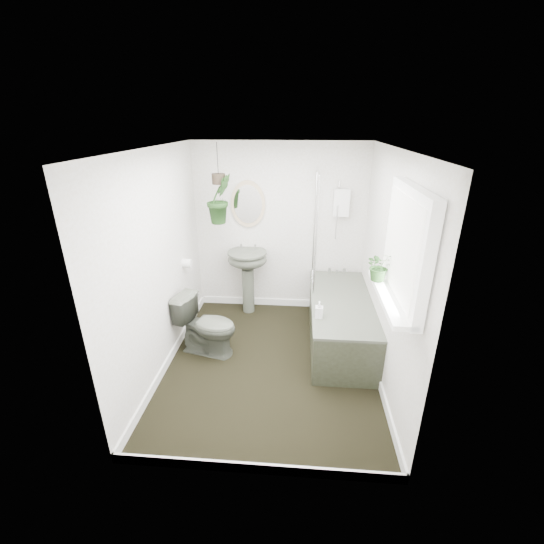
{
  "coord_description": "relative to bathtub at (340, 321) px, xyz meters",
  "views": [
    {
      "loc": [
        0.29,
        -3.37,
        2.53
      ],
      "look_at": [
        0.0,
        0.15,
        1.05
      ],
      "focal_mm": 24.0,
      "sensor_mm": 36.0,
      "label": 1
    }
  ],
  "objects": [
    {
      "name": "floor",
      "position": [
        -0.8,
        -0.5,
        -0.3
      ],
      "size": [
        2.3,
        2.8,
        0.02
      ],
      "primitive_type": "cube",
      "color": "black",
      "rests_on": "ground"
    },
    {
      "name": "ceiling",
      "position": [
        -0.8,
        -0.5,
        2.02
      ],
      "size": [
        2.3,
        2.8,
        0.02
      ],
      "primitive_type": "cube",
      "color": "white",
      "rests_on": "ground"
    },
    {
      "name": "wall_back",
      "position": [
        -0.8,
        0.91,
        0.86
      ],
      "size": [
        2.3,
        0.02,
        2.3
      ],
      "primitive_type": "cube",
      "color": "white",
      "rests_on": "ground"
    },
    {
      "name": "wall_front",
      "position": [
        -0.8,
        -1.91,
        0.86
      ],
      "size": [
        2.3,
        0.02,
        2.3
      ],
      "primitive_type": "cube",
      "color": "white",
      "rests_on": "ground"
    },
    {
      "name": "wall_left",
      "position": [
        -1.96,
        -0.5,
        0.86
      ],
      "size": [
        0.02,
        2.8,
        2.3
      ],
      "primitive_type": "cube",
      "color": "white",
      "rests_on": "ground"
    },
    {
      "name": "wall_right",
      "position": [
        0.36,
        -0.5,
        0.86
      ],
      "size": [
        0.02,
        2.8,
        2.3
      ],
      "primitive_type": "cube",
      "color": "white",
      "rests_on": "ground"
    },
    {
      "name": "skirting",
      "position": [
        -0.8,
        -0.5,
        -0.24
      ],
      "size": [
        2.3,
        2.8,
        0.1
      ],
      "primitive_type": "cube",
      "color": "white",
      "rests_on": "floor"
    },
    {
      "name": "bathtub",
      "position": [
        0.0,
        0.0,
        0.0
      ],
      "size": [
        0.72,
        1.72,
        0.58
      ],
      "primitive_type": null,
      "color": "#484C41",
      "rests_on": "floor"
    },
    {
      "name": "bath_screen",
      "position": [
        -0.33,
        0.49,
        0.99
      ],
      "size": [
        0.04,
        0.72,
        1.4
      ],
      "primitive_type": null,
      "color": "silver",
      "rests_on": "bathtub"
    },
    {
      "name": "shower_box",
      "position": [
        0.0,
        0.84,
        1.26
      ],
      "size": [
        0.2,
        0.1,
        0.35
      ],
      "primitive_type": "cube",
      "color": "white",
      "rests_on": "wall_back"
    },
    {
      "name": "oval_mirror",
      "position": [
        -1.22,
        0.87,
        1.21
      ],
      "size": [
        0.46,
        0.03,
        0.62
      ],
      "primitive_type": "ellipsoid",
      "color": "tan",
      "rests_on": "wall_back"
    },
    {
      "name": "wall_sconce",
      "position": [
        -1.62,
        0.86,
        1.11
      ],
      "size": [
        0.04,
        0.04,
        0.22
      ],
      "primitive_type": "cylinder",
      "color": "black",
      "rests_on": "wall_back"
    },
    {
      "name": "toilet_roll_holder",
      "position": [
        -1.9,
        0.2,
        0.61
      ],
      "size": [
        0.11,
        0.11,
        0.11
      ],
      "primitive_type": "cylinder",
      "rotation": [
        0.0,
        1.57,
        0.0
      ],
      "color": "white",
      "rests_on": "wall_left"
    },
    {
      "name": "window_recess",
      "position": [
        0.29,
        -1.2,
        1.36
      ],
      "size": [
        0.08,
        1.0,
        0.9
      ],
      "primitive_type": "cube",
      "color": "white",
      "rests_on": "wall_right"
    },
    {
      "name": "window_sill",
      "position": [
        0.22,
        -1.2,
        0.94
      ],
      "size": [
        0.18,
        1.0,
        0.04
      ],
      "primitive_type": "cube",
      "color": "white",
      "rests_on": "wall_right"
    },
    {
      "name": "window_blinds",
      "position": [
        0.24,
        -1.2,
        1.36
      ],
      "size": [
        0.01,
        0.86,
        0.76
      ],
      "primitive_type": "cube",
      "color": "white",
      "rests_on": "wall_right"
    },
    {
      "name": "toilet",
      "position": [
        -1.55,
        -0.33,
        0.06
      ],
      "size": [
        0.77,
        0.55,
        0.71
      ],
      "primitive_type": "imported",
      "rotation": [
        0.0,
        0.0,
        1.33
      ],
      "color": "#484C41",
      "rests_on": "floor"
    },
    {
      "name": "pedestal_sink",
      "position": [
        -1.22,
        0.69,
        0.16
      ],
      "size": [
        0.53,
        0.45,
        0.9
      ],
      "primitive_type": null,
      "rotation": [
        0.0,
        0.0,
        -0.0
      ],
      "color": "#484C41",
      "rests_on": "floor"
    },
    {
      "name": "sill_plant",
      "position": [
        0.17,
        -0.93,
        1.09
      ],
      "size": [
        0.29,
        0.27,
        0.26
      ],
      "primitive_type": "imported",
      "rotation": [
        0.0,
        0.0,
        0.31
      ],
      "color": "black",
      "rests_on": "window_sill"
    },
    {
      "name": "hanging_plant",
      "position": [
        -1.5,
        0.45,
        1.36
      ],
      "size": [
        0.42,
        0.42,
        0.59
      ],
      "primitive_type": "imported",
      "rotation": [
        0.0,
        0.0,
        0.8
      ],
      "color": "black",
      "rests_on": "ceiling"
    },
    {
      "name": "soap_bottle",
      "position": [
        -0.29,
        -0.44,
        0.38
      ],
      "size": [
        0.09,
        0.09,
        0.19
      ],
      "primitive_type": "imported",
      "rotation": [
        0.0,
        0.0,
        -0.06
      ],
      "color": "black",
      "rests_on": "bathtub"
    },
    {
      "name": "hanging_pot",
      "position": [
        -1.5,
        0.45,
        1.6
      ],
      "size": [
        0.16,
        0.16,
        0.12
      ],
      "primitive_type": "cylinder",
      "color": "black",
      "rests_on": "ceiling"
    }
  ]
}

